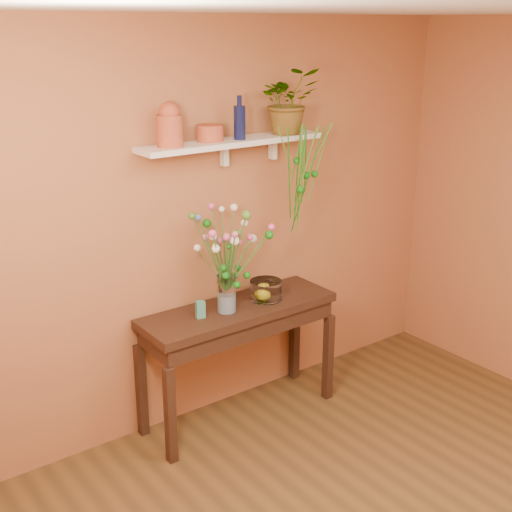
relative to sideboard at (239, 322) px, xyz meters
name	(u,v)px	position (x,y,z in m)	size (l,w,h in m)	color
room	(460,324)	(-0.01, -1.76, 0.64)	(4.04, 4.04, 2.70)	brown
sideboard	(239,322)	(0.00, 0.00, 0.00)	(1.38, 0.44, 0.84)	#392017
wall_shelf	(233,143)	(0.05, 0.12, 1.20)	(1.30, 0.24, 0.19)	white
terracotta_jug	(170,125)	(-0.42, 0.10, 1.35)	(0.21, 0.21, 0.26)	#B95333
terracotta_pot	(210,133)	(-0.11, 0.13, 1.27)	(0.17, 0.17, 0.10)	#B95333
blue_bottle	(240,122)	(0.08, 0.08, 1.34)	(0.08, 0.08, 0.28)	#0D133A
spider_plant	(289,101)	(0.47, 0.08, 1.44)	(0.39, 0.34, 0.43)	#166812
plant_fronds	(303,172)	(0.48, -0.08, 0.99)	(0.44, 0.29, 0.74)	#166812
glass_vase	(227,296)	(-0.12, -0.03, 0.23)	(0.12, 0.12, 0.26)	white
bouquet	(229,242)	(-0.09, -0.04, 0.60)	(0.50, 0.37, 0.57)	#386B28
glass_bowl	(266,291)	(0.22, -0.01, 0.18)	(0.22, 0.22, 0.13)	white
lemon	(264,293)	(0.20, -0.01, 0.17)	(0.08, 0.08, 0.08)	yellow
carton	(200,309)	(-0.31, -0.01, 0.18)	(0.06, 0.04, 0.11)	#30688A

